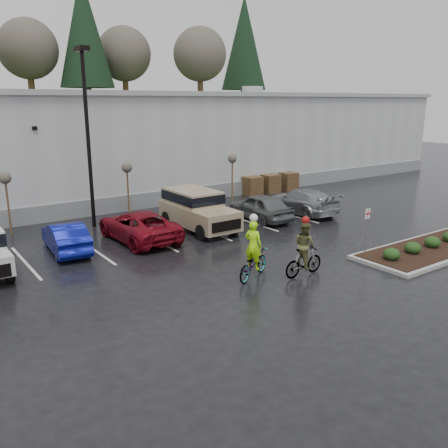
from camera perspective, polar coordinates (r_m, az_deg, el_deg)
ground at (r=18.81m, az=9.73°, el=-6.23°), size 120.00×120.00×0.00m
warehouse at (r=36.65m, az=-15.30°, el=9.48°), size 60.50×15.50×7.20m
wooded_ridge at (r=58.78m, az=-23.23°, el=9.97°), size 80.00×25.00×6.00m
lamppost at (r=25.79m, az=-16.19°, el=11.99°), size 0.50×1.00×9.22m
sapling_west at (r=26.01m, az=-24.81°, el=4.67°), size 0.60×0.60×3.20m
sapling_mid at (r=27.90m, az=-11.59°, el=6.32°), size 0.60×0.60×3.20m
sapling_east at (r=31.64m, az=1.01°, el=7.57°), size 0.60×0.60×3.20m
pallet_stack_a at (r=34.23m, az=3.38°, el=4.61°), size 1.20×1.20×1.35m
pallet_stack_b at (r=35.31m, az=5.55°, el=4.88°), size 1.20×1.20×1.35m
pallet_stack_c at (r=36.49m, az=7.70°, el=5.14°), size 1.20×1.20×1.35m
curb_island at (r=23.54m, az=23.70°, el=-2.80°), size 8.00×3.00×0.15m
mulch_bed at (r=23.52m, az=23.73°, el=-2.58°), size 7.60×2.60×0.04m
shrub_a at (r=21.01m, az=19.51°, el=-3.44°), size 0.70×0.70×0.52m
shrub_b at (r=22.21m, az=21.77°, el=-2.69°), size 0.70×0.70×0.52m
shrub_c at (r=23.45m, az=23.79°, el=-2.01°), size 0.70×0.70×0.52m
fire_lane_sign at (r=21.26m, az=16.81°, el=-0.22°), size 0.30×0.05×2.20m
car_blue at (r=22.44m, az=-18.51°, el=-1.51°), size 1.80×4.24×1.36m
car_red at (r=23.40m, az=-10.26°, el=-0.19°), size 2.55×5.33×1.46m
suv_tan at (r=24.89m, az=-3.06°, el=1.62°), size 2.20×5.10×2.06m
car_grey at (r=27.09m, az=4.36°, el=2.08°), size 1.88×4.46×1.51m
car_far_silver at (r=29.03m, az=9.32°, el=2.76°), size 2.25×5.19×1.49m
cyclist_hivis at (r=18.21m, az=3.51°, el=-4.15°), size 2.20×1.51×2.53m
cyclist_olive at (r=18.59m, az=9.61°, el=-3.63°), size 1.85×0.89×2.39m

